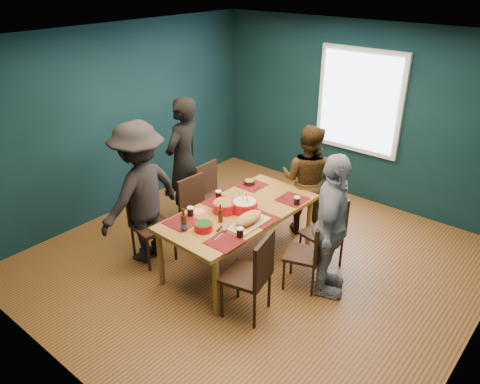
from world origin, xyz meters
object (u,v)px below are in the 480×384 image
at_px(chair_left_mid, 197,207).
at_px(chair_right_far, 328,230).
at_px(chair_right_near, 254,271).
at_px(person_far_left, 183,161).
at_px(chair_left_far, 212,190).
at_px(person_back, 307,180).
at_px(chair_left_near, 148,217).
at_px(bowl_salad, 225,206).
at_px(bowl_dumpling, 245,205).
at_px(bowl_herbs, 204,226).
at_px(person_near_left, 140,193).
at_px(dining_table, 239,216).
at_px(chair_right_mid, 310,250).
at_px(cutting_board, 248,220).
at_px(person_right, 331,227).

height_order(chair_left_mid, chair_right_far, chair_left_mid).
relative_size(chair_right_near, person_far_left, 0.54).
xyz_separation_m(chair_left_far, person_back, (1.12, 0.68, 0.24)).
bearing_deg(chair_left_near, bowl_salad, 39.82).
bearing_deg(person_back, bowl_dumpling, 71.22).
bearing_deg(bowl_herbs, person_near_left, -177.42).
distance_m(dining_table, chair_left_far, 1.08).
xyz_separation_m(chair_right_far, chair_right_mid, (0.03, -0.44, -0.03)).
xyz_separation_m(bowl_salad, cutting_board, (0.42, -0.07, 0.00)).
height_order(chair_left_near, chair_right_far, chair_left_near).
bearing_deg(person_far_left, person_near_left, 4.45).
bearing_deg(chair_right_far, bowl_dumpling, -134.99).
distance_m(chair_right_near, bowl_herbs, 0.78).
distance_m(chair_left_mid, chair_left_near, 0.66).
bearing_deg(bowl_dumpling, bowl_salad, -139.50).
xyz_separation_m(person_back, person_near_left, (-1.21, -1.85, 0.13)).
height_order(person_near_left, cutting_board, person_near_left).
xyz_separation_m(person_far_left, bowl_dumpling, (1.38, -0.33, -0.09)).
distance_m(person_right, bowl_dumpling, 1.08).
height_order(person_right, bowl_herbs, person_right).
relative_size(person_back, bowl_dumpling, 4.88).
height_order(chair_left_near, person_right, person_right).
distance_m(chair_left_far, person_far_left, 0.57).
xyz_separation_m(person_right, cutting_board, (-0.82, -0.40, -0.03)).
xyz_separation_m(chair_right_mid, bowl_dumpling, (-0.87, -0.11, 0.31)).
relative_size(chair_left_far, chair_left_near, 0.93).
bearing_deg(person_back, chair_left_far, 19.26).
relative_size(chair_right_far, bowl_herbs, 4.45).
height_order(dining_table, chair_right_near, chair_right_near).
relative_size(person_near_left, cutting_board, 2.81).
bearing_deg(cutting_board, chair_left_near, -162.15).
bearing_deg(person_near_left, bowl_salad, 117.29).
distance_m(chair_right_mid, person_back, 1.31).
bearing_deg(person_back, bowl_herbs, 71.52).
bearing_deg(bowl_salad, person_right, 14.94).
bearing_deg(person_back, chair_right_mid, 112.49).
distance_m(dining_table, bowl_dumpling, 0.15).
height_order(dining_table, chair_left_far, chair_left_far).
xyz_separation_m(chair_right_mid, person_far_left, (-2.24, 0.22, 0.41)).
bearing_deg(person_far_left, chair_right_far, 83.49).
distance_m(person_right, bowl_salad, 1.29).
height_order(bowl_salad, cutting_board, cutting_board).
bearing_deg(chair_right_near, chair_right_mid, 63.83).
distance_m(person_far_left, cutting_board, 1.71).
xyz_separation_m(chair_left_near, person_near_left, (-0.04, -0.05, 0.33)).
relative_size(chair_right_mid, chair_right_near, 0.88).
bearing_deg(person_back, cutting_board, 82.12).
relative_size(chair_right_mid, cutting_board, 1.35).
bearing_deg(dining_table, person_right, 12.59).
distance_m(chair_right_mid, bowl_salad, 1.12).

